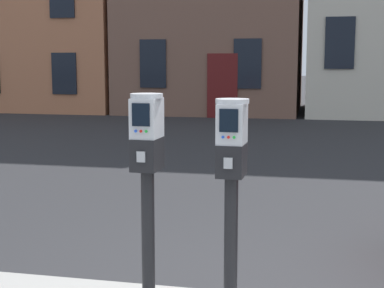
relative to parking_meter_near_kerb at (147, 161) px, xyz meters
name	(u,v)px	position (x,y,z in m)	size (l,w,h in m)	color
parking_meter_near_kerb	(147,161)	(0.00, 0.00, 0.00)	(0.22, 0.26, 1.44)	black
parking_meter_twin_adjacent	(232,167)	(0.57, 0.00, -0.02)	(0.22, 0.26, 1.41)	black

